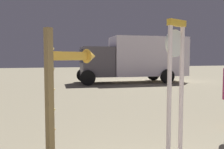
{
  "coord_description": "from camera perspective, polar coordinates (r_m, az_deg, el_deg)",
  "views": [
    {
      "loc": [
        -1.59,
        -0.83,
        1.63
      ],
      "look_at": [
        0.2,
        4.97,
        1.2
      ],
      "focal_mm": 38.05,
      "sensor_mm": 36.0,
      "label": 1
    }
  ],
  "objects": [
    {
      "name": "arrow_sign",
      "position": [
        3.91,
        -10.51,
        -0.22
      ],
      "size": [
        0.98,
        0.72,
        2.08
      ],
      "color": "olive",
      "rests_on": "ground_plane"
    },
    {
      "name": "box_truck_near",
      "position": [
        15.85,
        6.02,
        3.98
      ],
      "size": [
        7.26,
        2.84,
        2.99
      ],
      "color": "white",
      "rests_on": "ground_plane"
    },
    {
      "name": "standing_clock",
      "position": [
        3.91,
        15.0,
        0.03
      ],
      "size": [
        0.42,
        0.24,
        2.22
      ],
      "color": "white",
      "rests_on": "ground_plane"
    }
  ]
}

